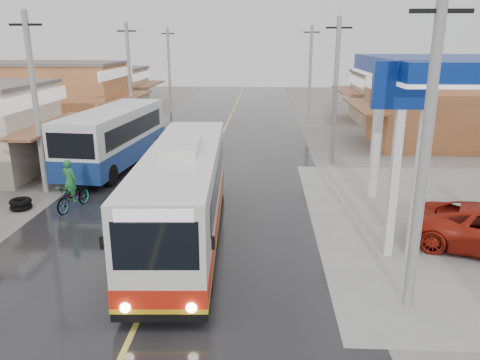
% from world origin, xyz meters
% --- Properties ---
extents(ground, '(120.00, 120.00, 0.00)m').
position_xyz_m(ground, '(0.00, 0.00, 0.00)').
color(ground, slate).
rests_on(ground, ground).
extents(road, '(12.00, 90.00, 0.02)m').
position_xyz_m(road, '(0.00, 15.00, 0.01)').
color(road, black).
rests_on(road, ground).
extents(centre_line, '(0.15, 90.00, 0.01)m').
position_xyz_m(centre_line, '(0.00, 15.00, 0.02)').
color(centre_line, '#D8CC4C').
rests_on(centre_line, road).
extents(shopfronts_left, '(11.00, 44.00, 5.20)m').
position_xyz_m(shopfronts_left, '(-13.00, 18.00, 0.00)').
color(shopfronts_left, tan).
rests_on(shopfronts_left, ground).
extents(utility_poles_left, '(1.60, 50.00, 8.00)m').
position_xyz_m(utility_poles_left, '(-7.00, 16.00, 0.00)').
color(utility_poles_left, gray).
rests_on(utility_poles_left, ground).
extents(utility_poles_right, '(1.60, 36.00, 8.00)m').
position_xyz_m(utility_poles_right, '(7.00, 15.00, 0.00)').
color(utility_poles_right, gray).
rests_on(utility_poles_right, ground).
extents(coach_bus, '(3.06, 11.35, 3.51)m').
position_xyz_m(coach_bus, '(0.38, 3.99, 1.69)').
color(coach_bus, silver).
rests_on(coach_bus, road).
extents(second_bus, '(3.49, 9.81, 3.19)m').
position_xyz_m(second_bus, '(-5.04, 13.43, 1.72)').
color(second_bus, silver).
rests_on(second_bus, road).
extents(cyclist, '(1.23, 2.15, 2.19)m').
position_xyz_m(cyclist, '(-4.75, 6.71, 0.72)').
color(cyclist, black).
rests_on(cyclist, ground).
extents(tricycle_near, '(1.94, 2.22, 1.58)m').
position_xyz_m(tricycle_near, '(-7.29, 13.18, 0.90)').
color(tricycle_near, '#26262D').
rests_on(tricycle_near, ground).
extents(tricycle_far, '(2.07, 2.66, 1.80)m').
position_xyz_m(tricycle_far, '(-9.44, 13.45, 1.03)').
color(tricycle_far, '#26262D').
rests_on(tricycle_far, ground).
extents(tyre_stack, '(0.89, 0.89, 0.45)m').
position_xyz_m(tyre_stack, '(-6.97, 6.61, 0.23)').
color(tyre_stack, black).
rests_on(tyre_stack, ground).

